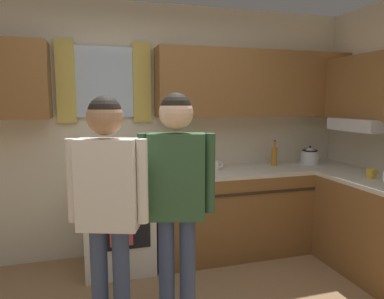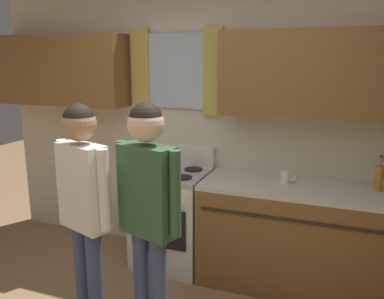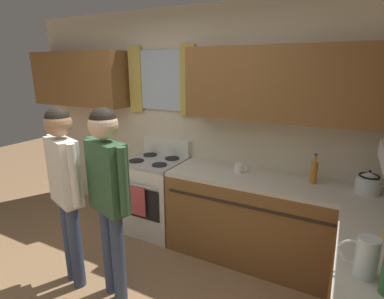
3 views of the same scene
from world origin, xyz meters
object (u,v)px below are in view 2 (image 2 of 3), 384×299
(stove_oven, at_px, (173,216))
(adult_left, at_px, (84,196))
(mug_ceramic_white, at_px, (286,177))
(bottle_oil_amber, at_px, (379,177))
(adult_in_plaid, at_px, (148,200))

(stove_oven, bearing_deg, adult_left, -96.74)
(mug_ceramic_white, relative_size, adult_left, 0.08)
(stove_oven, distance_m, adult_left, 1.28)
(bottle_oil_amber, xyz_separation_m, adult_in_plaid, (-1.41, -1.20, 0.04))
(adult_left, bearing_deg, bottle_oil_amber, 33.56)
(stove_oven, relative_size, adult_left, 0.67)
(bottle_oil_amber, bearing_deg, adult_left, -146.44)
(stove_oven, bearing_deg, bottle_oil_amber, 3.05)
(mug_ceramic_white, bearing_deg, bottle_oil_amber, 3.91)
(mug_ceramic_white, height_order, adult_in_plaid, adult_in_plaid)
(stove_oven, xyz_separation_m, adult_left, (-0.14, -1.14, 0.57))
(mug_ceramic_white, distance_m, adult_left, 1.66)
(bottle_oil_amber, relative_size, mug_ceramic_white, 2.28)
(mug_ceramic_white, xyz_separation_m, adult_left, (-1.16, -1.19, 0.09))
(adult_left, bearing_deg, mug_ceramic_white, 45.79)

